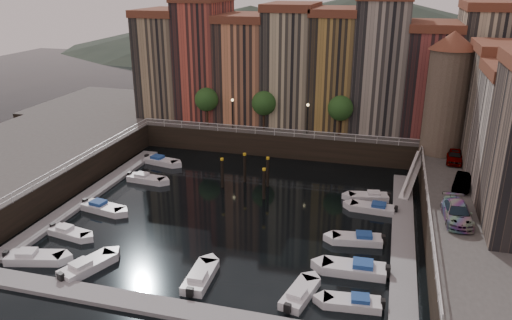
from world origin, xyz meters
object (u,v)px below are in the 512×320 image
(gangway, at_px, (413,173))
(car_b, at_px, (463,182))
(car_c, at_px, (457,214))
(mooring_pilings, at_px, (249,175))
(boat_left_2, at_px, (102,208))
(corner_tower, at_px, (447,92))
(boat_left_1, at_px, (69,233))
(boat_left_0, at_px, (34,258))
(car_a, at_px, (454,157))

(gangway, xyz_separation_m, car_b, (4.30, -5.98, 1.76))
(car_c, bearing_deg, mooring_pilings, 152.79)
(car_b, bearing_deg, boat_left_2, -152.99)
(corner_tower, xyz_separation_m, gangway, (-2.90, -4.50, -8.28))
(boat_left_1, bearing_deg, boat_left_2, 98.31)
(boat_left_0, relative_size, boat_left_2, 1.01)
(car_b, bearing_deg, car_a, 104.46)
(mooring_pilings, relative_size, boat_left_1, 1.30)
(mooring_pilings, relative_size, car_c, 1.08)
(mooring_pilings, relative_size, car_b, 1.37)
(corner_tower, height_order, boat_left_0, corner_tower)
(corner_tower, relative_size, car_a, 3.38)
(boat_left_1, bearing_deg, boat_left_0, -82.38)
(boat_left_1, xyz_separation_m, boat_left_2, (0.14, 5.34, 0.05))
(car_a, xyz_separation_m, car_c, (-1.15, -14.84, 0.06))
(gangway, distance_m, boat_left_1, 35.93)
(mooring_pilings, height_order, boat_left_0, mooring_pilings)
(car_a, distance_m, car_c, 14.89)
(boat_left_1, height_order, car_a, car_a)
(car_a, relative_size, car_b, 1.00)
(boat_left_1, relative_size, boat_left_2, 0.88)
(boat_left_0, distance_m, car_b, 39.21)
(gangway, relative_size, car_b, 2.03)
(mooring_pilings, height_order, car_b, car_b)
(boat_left_2, height_order, car_b, car_b)
(boat_left_2, bearing_deg, gangway, 36.09)
(gangway, relative_size, car_a, 2.04)
(boat_left_2, bearing_deg, boat_left_0, -80.87)
(corner_tower, xyz_separation_m, car_c, (0.15, -17.99, -6.44))
(mooring_pilings, height_order, car_a, car_a)
(gangway, height_order, car_c, car_c)
(car_b, distance_m, car_c, 7.62)
(gangway, relative_size, car_c, 1.60)
(boat_left_0, bearing_deg, corner_tower, 26.42)
(car_c, bearing_deg, boat_left_1, -173.58)
(boat_left_2, distance_m, car_a, 37.72)
(boat_left_0, relative_size, boat_left_1, 1.15)
(boat_left_0, distance_m, car_a, 43.00)
(mooring_pilings, height_order, car_c, car_c)
(boat_left_2, relative_size, car_a, 1.21)
(corner_tower, bearing_deg, boat_left_1, -144.09)
(corner_tower, height_order, boat_left_2, corner_tower)
(mooring_pilings, relative_size, boat_left_2, 1.14)
(corner_tower, distance_m, car_c, 19.11)
(corner_tower, relative_size, boat_left_1, 3.20)
(boat_left_0, distance_m, boat_left_1, 4.58)
(boat_left_1, height_order, car_c, car_c)
(corner_tower, height_order, car_c, corner_tower)
(gangway, distance_m, mooring_pilings, 17.99)
(car_a, bearing_deg, car_b, -83.84)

